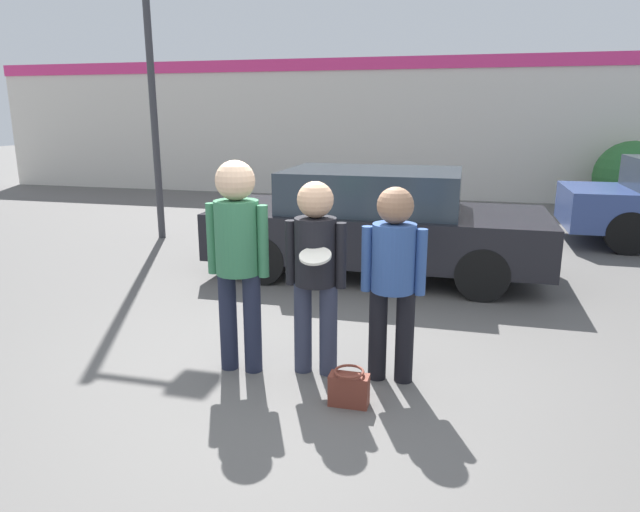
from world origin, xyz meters
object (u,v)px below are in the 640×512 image
Objects in this scene: shrub at (631,177)px; handbag at (349,388)px; person_middle_with_frisbee at (315,263)px; parked_car_near at (377,222)px; person_right at (393,270)px; person_left at (238,247)px.

shrub is 10.83m from handbag.
person_middle_with_frisbee is 1.05× the size of shrub.
parked_car_near is at bearing -126.58° from shrub.
parked_car_near is 14.66× the size of handbag.
shrub is (4.65, 9.44, -0.18)m from person_middle_with_frisbee.
person_right is 5.35× the size of handbag.
person_left is at bearing -101.17° from parked_car_near.
person_middle_with_frisbee reaches higher than person_right.
shrub is (4.64, 6.25, 0.06)m from parked_car_near.
person_left reaches higher than shrub.
person_right is 10.24m from shrub.
person_right is at bearing -78.99° from parked_car_near.
person_left is 10.91m from shrub.
person_middle_with_frisbee reaches higher than handbag.
parked_car_near is 2.82× the size of shrub.
person_middle_with_frisbee is at bearing 128.48° from handbag.
person_right is (0.63, 0.02, -0.02)m from person_middle_with_frisbee.
person_right reaches higher than parked_car_near.
person_middle_with_frisbee is 0.63m from person_right.
person_middle_with_frisbee is 1.04m from handbag.
person_right is 0.99m from handbag.
person_right is 3.24m from parked_car_near.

